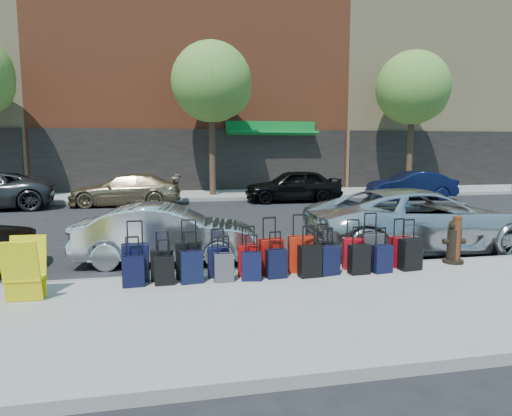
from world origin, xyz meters
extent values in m
plane|color=black|center=(0.00, 0.00, 0.00)|extent=(120.00, 120.00, 0.00)
cube|color=gray|center=(0.00, -6.50, 0.07)|extent=(60.00, 4.00, 0.15)
cube|color=gray|center=(0.00, 10.00, 0.07)|extent=(60.00, 4.00, 0.15)
cube|color=gray|center=(0.00, -4.48, 0.07)|extent=(60.00, 0.08, 0.15)
cube|color=gray|center=(0.00, 7.98, 0.07)|extent=(60.00, 0.08, 0.15)
cube|color=brown|center=(0.00, 18.00, 10.00)|extent=(17.00, 12.00, 20.00)
cube|color=black|center=(0.00, 11.95, 1.70)|extent=(16.66, 0.15, 3.40)
cube|color=#0B6524|center=(4.00, 11.60, 3.20)|extent=(5.00, 0.91, 0.27)
cube|color=#0B6524|center=(4.00, 11.90, 3.55)|extent=(5.00, 0.10, 0.60)
cube|color=tan|center=(16.00, 18.00, 9.00)|extent=(15.00, 12.00, 18.00)
cube|color=black|center=(16.00, 11.95, 1.70)|extent=(14.70, 0.15, 3.40)
cylinder|color=black|center=(0.50, 9.50, 2.55)|extent=(0.30, 0.30, 4.80)
sphere|color=#427928|center=(0.50, 9.50, 5.52)|extent=(3.80, 3.80, 3.80)
sphere|color=#427928|center=(1.10, 9.50, 5.14)|extent=(2.58, 2.58, 2.58)
cylinder|color=black|center=(11.00, 9.50, 2.55)|extent=(0.30, 0.30, 4.80)
sphere|color=#427928|center=(11.00, 9.50, 5.52)|extent=(3.80, 3.80, 3.80)
sphere|color=#427928|center=(11.60, 9.50, 5.14)|extent=(2.58, 2.58, 2.58)
cube|color=black|center=(-2.43, -4.80, 0.48)|extent=(0.44, 0.24, 0.66)
cylinder|color=black|center=(-2.43, -4.80, 1.19)|extent=(0.25, 0.03, 0.03)
cube|color=black|center=(-1.98, -4.82, 0.42)|extent=(0.39, 0.26, 0.54)
cylinder|color=black|center=(-1.98, -4.82, 1.00)|extent=(0.20, 0.07, 0.03)
cube|color=black|center=(-1.52, -4.79, 0.48)|extent=(0.47, 0.30, 0.65)
cylinder|color=black|center=(-1.52, -4.79, 1.18)|extent=(0.24, 0.07, 0.03)
cube|color=black|center=(-1.01, -4.81, 0.42)|extent=(0.36, 0.20, 0.54)
cylinder|color=black|center=(-1.01, -4.81, 1.01)|extent=(0.20, 0.03, 0.03)
cube|color=#9A090A|center=(-0.47, -4.84, 0.43)|extent=(0.39, 0.24, 0.56)
cylinder|color=black|center=(-0.47, -4.84, 1.04)|extent=(0.21, 0.05, 0.03)
cube|color=#971109|center=(-0.05, -4.80, 0.47)|extent=(0.47, 0.32, 0.65)
cylinder|color=black|center=(-0.05, -4.80, 1.17)|extent=(0.24, 0.08, 0.03)
cube|color=#AE1C0B|center=(0.52, -4.78, 0.48)|extent=(0.46, 0.28, 0.67)
cylinder|color=black|center=(0.52, -4.78, 1.21)|extent=(0.25, 0.05, 0.03)
cube|color=black|center=(0.96, -4.82, 0.43)|extent=(0.39, 0.24, 0.55)
cylinder|color=black|center=(0.96, -4.82, 1.02)|extent=(0.21, 0.06, 0.03)
cube|color=#9F0A15|center=(1.56, -4.77, 0.44)|extent=(0.42, 0.28, 0.59)
cylinder|color=black|center=(1.56, -4.77, 1.08)|extent=(0.22, 0.07, 0.03)
cube|color=#323236|center=(1.93, -4.77, 0.48)|extent=(0.46, 0.28, 0.66)
cylinder|color=black|center=(1.93, -4.77, 1.19)|extent=(0.25, 0.05, 0.03)
cube|color=maroon|center=(2.52, -4.81, 0.44)|extent=(0.42, 0.28, 0.58)
cylinder|color=black|center=(2.52, -4.81, 1.07)|extent=(0.22, 0.07, 0.03)
cube|color=black|center=(-2.45, -5.08, 0.41)|extent=(0.36, 0.23, 0.52)
cylinder|color=black|center=(-2.45, -5.08, 0.97)|extent=(0.20, 0.04, 0.03)
cube|color=black|center=(-1.95, -5.08, 0.39)|extent=(0.33, 0.20, 0.48)
cylinder|color=black|center=(-1.95, -5.08, 0.91)|extent=(0.18, 0.04, 0.03)
cube|color=black|center=(-1.50, -5.08, 0.42)|extent=(0.40, 0.26, 0.55)
cylinder|color=black|center=(-1.50, -5.08, 1.02)|extent=(0.21, 0.06, 0.03)
cube|color=#404045|center=(-0.95, -5.11, 0.39)|extent=(0.33, 0.19, 0.49)
cylinder|color=black|center=(-0.95, -5.11, 0.93)|extent=(0.19, 0.03, 0.03)
cube|color=black|center=(-0.47, -5.13, 0.40)|extent=(0.37, 0.25, 0.50)
cylinder|color=black|center=(-0.47, -5.13, 0.94)|extent=(0.19, 0.06, 0.03)
cube|color=black|center=(-0.02, -5.08, 0.41)|extent=(0.36, 0.23, 0.51)
cylinder|color=black|center=(-0.02, -5.08, 0.96)|extent=(0.20, 0.05, 0.03)
cube|color=black|center=(0.58, -5.14, 0.43)|extent=(0.40, 0.26, 0.57)
cylinder|color=black|center=(0.58, -5.14, 1.06)|extent=(0.22, 0.05, 0.03)
cube|color=black|center=(0.96, -5.09, 0.42)|extent=(0.39, 0.27, 0.53)
cylinder|color=black|center=(0.96, -5.09, 0.99)|extent=(0.20, 0.07, 0.03)
cube|color=black|center=(1.52, -5.14, 0.42)|extent=(0.38, 0.23, 0.54)
cylinder|color=black|center=(1.52, -5.14, 1.01)|extent=(0.21, 0.04, 0.03)
cube|color=black|center=(1.96, -5.14, 0.41)|extent=(0.37, 0.25, 0.51)
cylinder|color=black|center=(1.96, -5.14, 0.97)|extent=(0.20, 0.06, 0.03)
cube|color=black|center=(2.58, -5.08, 0.45)|extent=(0.43, 0.28, 0.59)
cylinder|color=black|center=(2.58, -5.08, 1.09)|extent=(0.23, 0.06, 0.03)
cylinder|color=black|center=(3.70, -4.78, 0.18)|extent=(0.40, 0.40, 0.07)
cylinder|color=black|center=(3.70, -4.78, 0.52)|extent=(0.26, 0.26, 0.62)
sphere|color=black|center=(3.70, -4.78, 0.91)|extent=(0.24, 0.24, 0.24)
cylinder|color=black|center=(3.70, -4.78, 0.59)|extent=(0.45, 0.18, 0.11)
cylinder|color=#38190C|center=(3.70, -4.84, 0.61)|extent=(0.15, 0.15, 0.93)
cylinder|color=#38190C|center=(3.70, -4.84, 1.08)|extent=(0.18, 0.18, 0.04)
cube|color=#D7C50B|center=(-4.01, -5.61, 0.63)|extent=(0.53, 0.25, 0.94)
cube|color=#D7C50B|center=(-4.00, -5.27, 0.63)|extent=(0.53, 0.25, 0.94)
cube|color=#D7C50B|center=(-4.00, -5.44, 0.48)|extent=(0.54, 0.36, 0.02)
imported|color=silver|center=(-1.87, -3.01, 0.62)|extent=(3.91, 1.76, 1.24)
imported|color=silver|center=(3.98, -3.10, 0.74)|extent=(5.39, 2.58, 1.48)
imported|color=#9A835E|center=(-3.44, 7.05, 0.66)|extent=(4.74, 2.33, 1.33)
imported|color=black|center=(3.82, 6.96, 0.73)|extent=(4.37, 1.92, 1.47)
imported|color=#0C1538|center=(9.55, 6.76, 0.66)|extent=(4.12, 1.74, 1.32)
camera|label=1|loc=(-1.96, -12.66, 2.43)|focal=32.00mm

